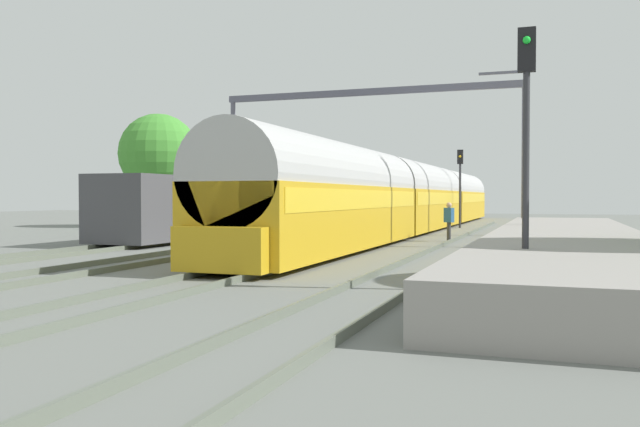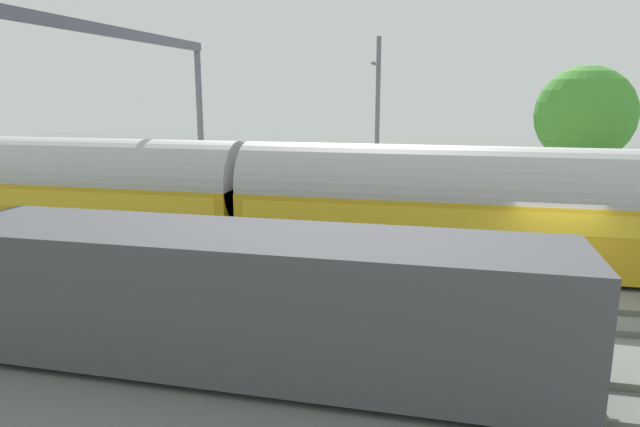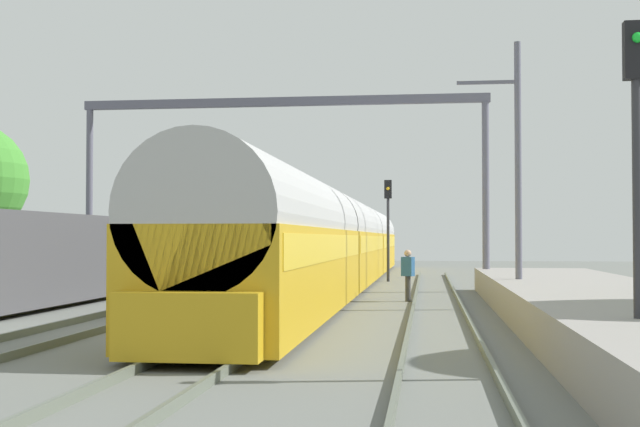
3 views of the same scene
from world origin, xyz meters
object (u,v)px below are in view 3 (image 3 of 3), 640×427
railway_signal_far (388,216)px  catenary_gantry (282,145)px  railway_signal_near (637,150)px  freight_car (55,258)px  person_crossing (408,271)px  passenger_train (341,241)px

railway_signal_far → catenary_gantry: (-3.97, -7.55, 2.74)m
railway_signal_near → railway_signal_far: size_ratio=1.10×
freight_car → catenary_gantry: catenary_gantry is taller
freight_car → railway_signal_near: bearing=-40.5°
freight_car → person_crossing: 11.61m
passenger_train → freight_car: passenger_train is taller
passenger_train → freight_car: (-8.23, -11.34, -0.50)m
railway_signal_far → freight_car: bearing=-123.7°
person_crossing → railway_signal_far: (-1.25, 13.05, 2.15)m
freight_car → railway_signal_far: (10.15, 15.21, 1.71)m
railway_signal_near → catenary_gantry: size_ratio=0.33×
railway_signal_near → person_crossing: bearing=104.2°
freight_car → railway_signal_near: 20.13m
passenger_train → person_crossing: 9.76m
passenger_train → railway_signal_far: railway_signal_far is taller
passenger_train → freight_car: bearing=-126.0°
freight_car → catenary_gantry: 10.80m
person_crossing → railway_signal_far: railway_signal_far is taller
person_crossing → railway_signal_near: 15.84m
railway_signal_far → passenger_train: bearing=-116.4°
person_crossing → railway_signal_far: size_ratio=0.35×
catenary_gantry → person_crossing: bearing=-46.5°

